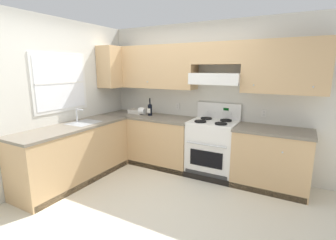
# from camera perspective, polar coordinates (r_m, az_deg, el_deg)

# --- Properties ---
(ground_plane) EXTENTS (7.04, 7.04, 0.00)m
(ground_plane) POSITION_cam_1_polar(r_m,az_deg,el_deg) (3.60, -6.53, -17.80)
(ground_plane) COLOR beige
(wall_back) EXTENTS (4.68, 0.57, 2.55)m
(wall_back) POSITION_cam_1_polar(r_m,az_deg,el_deg) (4.31, 9.43, 7.79)
(wall_back) COLOR silver
(wall_back) RESTS_ON ground_plane
(wall_left) EXTENTS (0.47, 4.00, 2.55)m
(wall_left) POSITION_cam_1_polar(r_m,az_deg,el_deg) (4.42, -22.39, 5.38)
(wall_left) COLOR silver
(wall_left) RESTS_ON ground_plane
(counter_back_run) EXTENTS (3.60, 0.65, 0.91)m
(counter_back_run) POSITION_cam_1_polar(r_m,az_deg,el_deg) (4.33, 4.70, -5.95)
(counter_back_run) COLOR tan
(counter_back_run) RESTS_ON ground_plane
(counter_left_run) EXTENTS (0.63, 1.91, 1.13)m
(counter_left_run) POSITION_cam_1_polar(r_m,az_deg,el_deg) (4.20, -20.82, -7.20)
(counter_left_run) COLOR tan
(counter_left_run) RESTS_ON ground_plane
(stove) EXTENTS (0.76, 0.62, 1.20)m
(stove) POSITION_cam_1_polar(r_m,az_deg,el_deg) (4.19, 10.25, -6.36)
(stove) COLOR white
(stove) RESTS_ON ground_plane
(wine_bottle) EXTENTS (0.08, 0.08, 0.33)m
(wine_bottle) POSITION_cam_1_polar(r_m,az_deg,el_deg) (4.60, -4.22, 2.59)
(wine_bottle) COLOR black
(wine_bottle) RESTS_ON counter_back_run
(bowl) EXTENTS (0.29, 0.23, 0.08)m
(bowl) POSITION_cam_1_polar(r_m,az_deg,el_deg) (4.87, -7.23, 1.90)
(bowl) COLOR beige
(bowl) RESTS_ON counter_back_run
(paper_towel_roll) EXTENTS (0.13, 0.14, 0.14)m
(paper_towel_roll) POSITION_cam_1_polar(r_m,az_deg,el_deg) (4.72, -5.98, 2.09)
(paper_towel_roll) COLOR white
(paper_towel_roll) RESTS_ON counter_back_run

